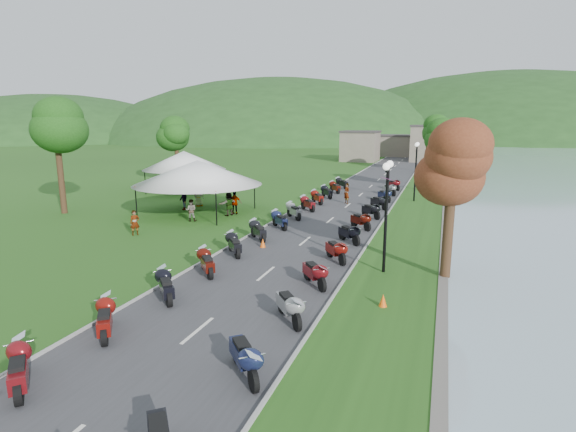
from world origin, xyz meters
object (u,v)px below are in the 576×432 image
(vendor_tent_main, at_px, (198,187))
(pedestrian_a, at_px, (136,235))
(pedestrian_b, at_px, (191,221))
(pedestrian_c, at_px, (184,210))

(vendor_tent_main, xyz_separation_m, pedestrian_a, (-0.25, -7.15, -2.00))
(pedestrian_b, bearing_deg, pedestrian_a, 55.18)
(vendor_tent_main, relative_size, pedestrian_a, 4.14)
(pedestrian_b, xyz_separation_m, pedestrian_c, (-2.76, 3.40, 0.00))
(pedestrian_c, bearing_deg, pedestrian_b, -11.28)
(vendor_tent_main, distance_m, pedestrian_a, 7.43)
(vendor_tent_main, height_order, pedestrian_b, vendor_tent_main)
(pedestrian_a, xyz_separation_m, pedestrian_c, (-1.62, 7.96, 0.00))
(vendor_tent_main, distance_m, pedestrian_c, 2.86)
(vendor_tent_main, height_order, pedestrian_a, vendor_tent_main)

